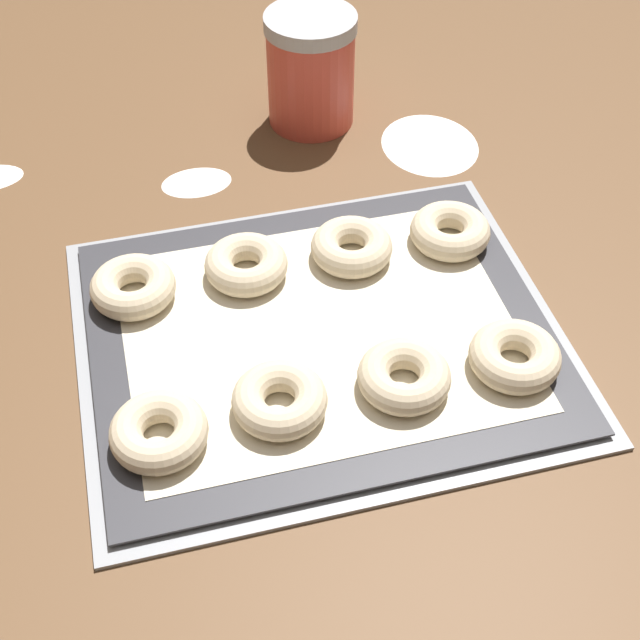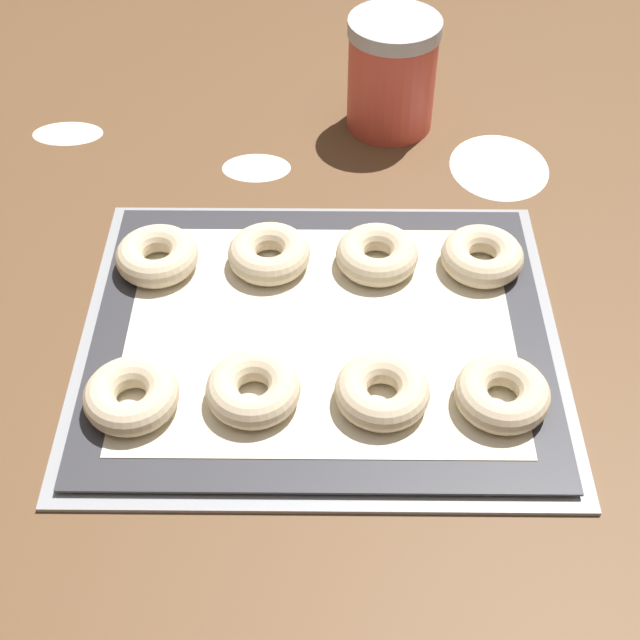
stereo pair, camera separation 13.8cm
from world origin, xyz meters
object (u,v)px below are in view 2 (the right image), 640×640
at_px(bagel_front_far_left, 131,396).
at_px(bagel_back_mid_left, 269,254).
at_px(flour_canister, 392,74).
at_px(bagel_back_far_left, 157,256).
at_px(bagel_back_mid_right, 377,255).
at_px(bagel_front_mid_left, 253,389).
at_px(bagel_front_mid_right, 382,391).
at_px(baking_tray, 320,336).
at_px(bagel_front_far_right, 502,394).
at_px(bagel_back_far_right, 482,256).

xyz_separation_m(bagel_front_far_left, bagel_back_mid_left, (0.10, 0.17, 0.00)).
distance_m(bagel_back_mid_left, flour_canister, 0.28).
bearing_deg(bagel_back_far_left, bagel_back_mid_left, 2.17).
bearing_deg(bagel_front_far_left, bagel_back_mid_right, 40.05).
distance_m(bagel_front_mid_left, bagel_back_far_left, 0.19).
height_order(bagel_front_mid_right, flour_canister, flour_canister).
xyz_separation_m(baking_tray, bagel_back_mid_right, (0.05, 0.09, 0.02)).
xyz_separation_m(bagel_front_mid_right, bagel_back_mid_right, (0.00, 0.16, 0.00)).
xyz_separation_m(bagel_front_mid_right, bagel_front_far_right, (0.10, -0.00, 0.00)).
bearing_deg(flour_canister, bagel_back_far_right, -73.72).
height_order(bagel_back_mid_right, bagel_back_far_right, same).
bearing_deg(bagel_back_mid_right, bagel_back_far_right, -0.82).
bearing_deg(bagel_back_mid_left, bagel_back_far_left, -177.83).
bearing_deg(bagel_back_mid_left, baking_tray, -60.58).
bearing_deg(bagel_front_mid_left, bagel_back_mid_left, 88.29).
bearing_deg(baking_tray, bagel_back_far_right, 29.17).
xyz_separation_m(bagel_front_mid_left, bagel_front_mid_right, (0.10, -0.00, 0.00)).
height_order(bagel_front_mid_left, flour_canister, flour_canister).
bearing_deg(bagel_back_mid_left, flour_canister, 63.72).
xyz_separation_m(bagel_front_far_left, bagel_front_mid_left, (0.10, 0.01, 0.00)).
height_order(bagel_back_mid_left, bagel_back_mid_right, same).
xyz_separation_m(bagel_back_far_left, bagel_back_mid_left, (0.10, 0.00, 0.00)).
relative_size(bagel_front_mid_right, bagel_back_far_left, 1.00).
distance_m(bagel_front_far_left, bagel_back_far_right, 0.34).
xyz_separation_m(bagel_front_mid_right, flour_canister, (0.03, 0.42, 0.04)).
xyz_separation_m(bagel_front_mid_left, bagel_back_far_right, (0.20, 0.16, 0.00)).
relative_size(bagel_front_far_right, bagel_back_mid_right, 1.00).
relative_size(bagel_back_mid_left, bagel_back_far_right, 1.00).
height_order(bagel_front_mid_left, bagel_back_far_left, same).
relative_size(bagel_front_mid_left, bagel_front_mid_right, 1.00).
bearing_deg(bagel_back_far_left, bagel_front_far_right, -28.54).
xyz_separation_m(bagel_front_far_left, bagel_back_far_left, (-0.00, 0.17, 0.00)).
bearing_deg(bagel_back_far_left, bagel_front_mid_right, -38.36).
xyz_separation_m(bagel_front_mid_left, bagel_back_far_left, (-0.10, 0.16, 0.00)).
bearing_deg(bagel_front_mid_right, bagel_front_far_left, -178.21).
bearing_deg(flour_canister, bagel_back_mid_left, -116.28).
relative_size(bagel_front_far_right, bagel_back_far_left, 1.00).
bearing_deg(bagel_front_mid_right, bagel_front_mid_left, 179.27).
bearing_deg(bagel_front_mid_right, bagel_back_mid_right, 89.32).
relative_size(bagel_back_far_left, bagel_back_mid_right, 1.00).
bearing_deg(bagel_front_far_right, bagel_back_far_left, 151.46).
bearing_deg(bagel_front_far_right, bagel_back_mid_right, 119.54).
relative_size(bagel_back_far_left, bagel_back_far_right, 1.00).
bearing_deg(bagel_back_far_left, baking_tray, -28.19).
bearing_deg(baking_tray, bagel_front_mid_right, -57.36).
bearing_deg(bagel_front_far_right, bagel_back_far_right, 88.81).
bearing_deg(bagel_front_far_right, bagel_front_mid_right, 178.81).
relative_size(bagel_front_mid_right, bagel_back_far_right, 1.00).
xyz_separation_m(bagel_back_mid_left, bagel_back_far_right, (0.20, -0.00, 0.00)).
distance_m(baking_tray, bagel_front_far_left, 0.17).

